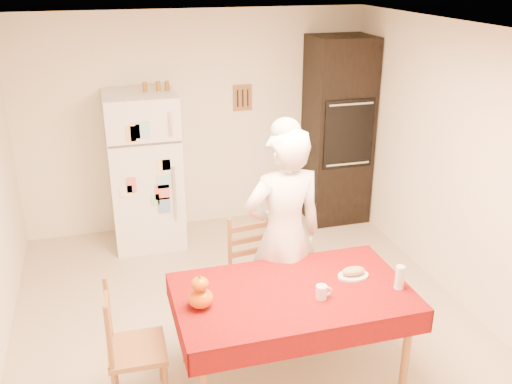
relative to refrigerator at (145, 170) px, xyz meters
name	(u,v)px	position (x,y,z in m)	size (l,w,h in m)	color
floor	(248,324)	(0.65, -1.88, -0.85)	(4.50, 4.50, 0.00)	#C0AA8B
room_shell	(247,148)	(0.65, -1.88, 0.77)	(4.02, 4.52, 2.51)	#EDDFC8
refrigerator	(145,170)	(0.00, 0.00, 0.00)	(0.75, 0.74, 1.70)	white
oven_cabinet	(338,131)	(2.28, 0.05, 0.25)	(0.70, 0.62, 2.20)	black
dining_table	(292,299)	(0.79, -2.62, -0.16)	(1.70, 1.00, 0.76)	brown
chair_far	(254,267)	(0.74, -1.77, -0.34)	(0.47, 0.45, 0.95)	brown
chair_left	(127,344)	(-0.40, -2.57, -0.34)	(0.41, 0.43, 0.95)	brown
seated_woman	(284,236)	(0.91, -2.06, 0.07)	(0.67, 0.44, 1.83)	silver
coffee_mug	(321,292)	(0.95, -2.77, -0.04)	(0.08, 0.08, 0.10)	silver
pumpkin_lower	(201,298)	(0.12, -2.64, -0.02)	(0.18, 0.18, 0.13)	#EB3405
pumpkin_upper	(200,284)	(0.12, -2.64, 0.09)	(0.12, 0.12, 0.09)	#CF4804
wine_glass	(400,277)	(1.55, -2.79, 0.00)	(0.07, 0.07, 0.18)	silver
bread_plate	(353,276)	(1.29, -2.56, -0.08)	(0.24, 0.24, 0.02)	silver
bread_loaf	(353,271)	(1.29, -2.56, -0.04)	(0.18, 0.10, 0.06)	tan
spice_jar_left	(145,87)	(0.07, 0.05, 0.90)	(0.05, 0.05, 0.10)	#90581A
spice_jar_mid	(158,86)	(0.21, 0.05, 0.90)	(0.05, 0.05, 0.10)	#93611A
spice_jar_right	(167,86)	(0.30, 0.05, 0.90)	(0.05, 0.05, 0.10)	brown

